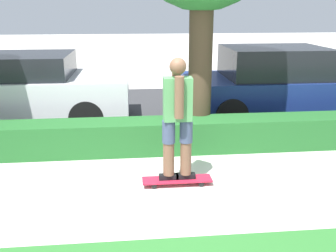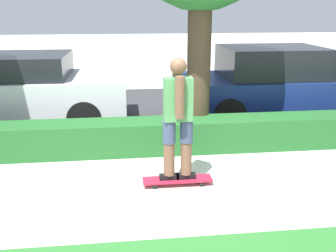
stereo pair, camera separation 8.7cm
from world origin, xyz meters
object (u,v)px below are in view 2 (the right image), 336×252
(parked_car_front, at_px, (20,87))
(parked_car_middle, at_px, (273,81))
(skater_person, at_px, (178,117))
(skateboard, at_px, (177,180))

(parked_car_front, height_order, parked_car_middle, parked_car_middle)
(parked_car_front, bearing_deg, skater_person, -49.25)
(skater_person, xyz_separation_m, parked_car_front, (-2.74, 3.26, -0.20))
(skateboard, bearing_deg, parked_car_middle, 51.37)
(skateboard, relative_size, parked_car_front, 0.22)
(parked_car_middle, bearing_deg, parked_car_front, 179.35)
(skateboard, relative_size, parked_car_middle, 0.24)
(parked_car_front, relative_size, parked_car_middle, 1.07)
(skater_person, bearing_deg, skateboard, -116.57)
(skater_person, bearing_deg, parked_car_middle, 51.37)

